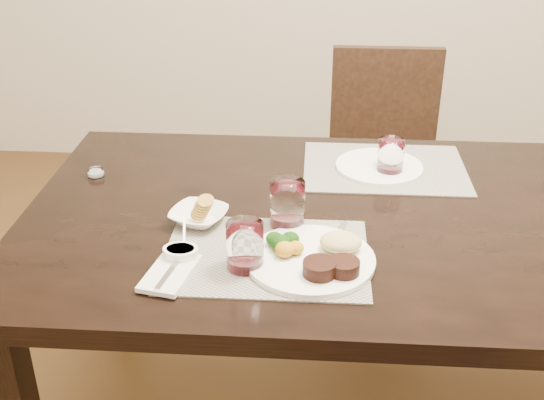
# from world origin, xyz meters

# --- Properties ---
(dining_table) EXTENTS (2.00, 1.00, 0.75)m
(dining_table) POSITION_xyz_m (0.00, 0.00, 0.67)
(dining_table) COLOR black
(dining_table) RESTS_ON ground
(chair_far) EXTENTS (0.42, 0.42, 0.90)m
(chair_far) POSITION_xyz_m (0.00, 0.93, 0.50)
(chair_far) COLOR black
(chair_far) RESTS_ON ground
(placemat_near) EXTENTS (0.46, 0.34, 0.00)m
(placemat_near) POSITION_xyz_m (-0.37, -0.21, 0.75)
(placemat_near) COLOR gray
(placemat_near) RESTS_ON dining_table
(placemat_far) EXTENTS (0.46, 0.34, 0.00)m
(placemat_far) POSITION_xyz_m (-0.07, 0.28, 0.75)
(placemat_far) COLOR gray
(placemat_far) RESTS_ON dining_table
(dinner_plate) EXTENTS (0.29, 0.29, 0.05)m
(dinner_plate) POSITION_xyz_m (-0.26, -0.24, 0.77)
(dinner_plate) COLOR white
(dinner_plate) RESTS_ON placemat_near
(napkin_fork) EXTENTS (0.12, 0.17, 0.02)m
(napkin_fork) POSITION_xyz_m (-0.57, -0.31, 0.76)
(napkin_fork) COLOR silver
(napkin_fork) RESTS_ON placemat_near
(steak_knife) EXTENTS (0.06, 0.23, 0.01)m
(steak_knife) POSITION_xyz_m (-0.21, -0.21, 0.76)
(steak_knife) COLOR silver
(steak_knife) RESTS_ON placemat_near
(cracker_bowl) EXTENTS (0.17, 0.17, 0.06)m
(cracker_bowl) POSITION_xyz_m (-0.55, -0.07, 0.77)
(cracker_bowl) COLOR white
(cracker_bowl) RESTS_ON placemat_near
(sauce_ramekin) EXTENTS (0.08, 0.12, 0.06)m
(sauce_ramekin) POSITION_xyz_m (-0.56, -0.25, 0.77)
(sauce_ramekin) COLOR white
(sauce_ramekin) RESTS_ON placemat_near
(wine_glass_near) EXTENTS (0.08, 0.08, 0.12)m
(wine_glass_near) POSITION_xyz_m (-0.33, -0.07, 0.81)
(wine_glass_near) COLOR white
(wine_glass_near) RESTS_ON placemat_near
(far_plate) EXTENTS (0.25, 0.25, 0.01)m
(far_plate) POSITION_xyz_m (-0.08, 0.27, 0.76)
(far_plate) COLOR white
(far_plate) RESTS_ON placemat_far
(wine_glass_far) EXTENTS (0.07, 0.07, 0.10)m
(wine_glass_far) POSITION_xyz_m (-0.06, 0.24, 0.80)
(wine_glass_far) COLOR white
(wine_glass_far) RESTS_ON placemat_far
(wine_glass_side) EXTENTS (0.08, 0.08, 0.11)m
(wine_glass_side) POSITION_xyz_m (-0.41, -0.27, 0.80)
(wine_glass_side) COLOR white
(wine_glass_side) RESTS_ON dining_table
(salt_cellar) EXTENTS (0.04, 0.04, 0.02)m
(salt_cellar) POSITION_xyz_m (-0.88, 0.17, 0.76)
(salt_cellar) COLOR white
(salt_cellar) RESTS_ON dining_table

